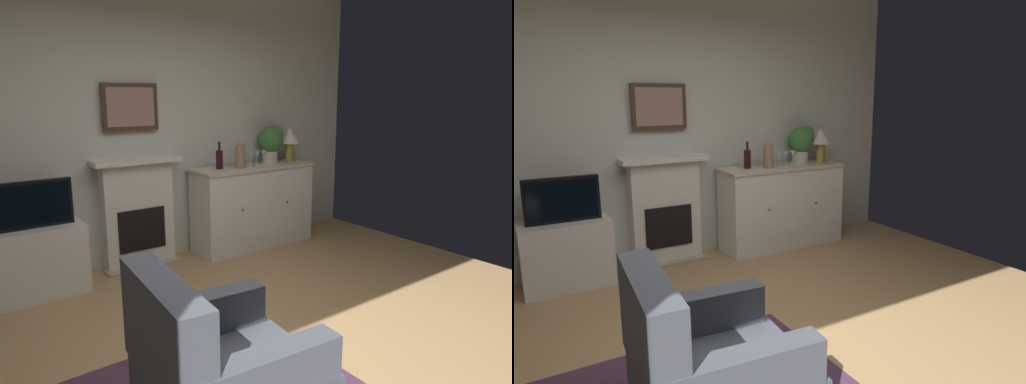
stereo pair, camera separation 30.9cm
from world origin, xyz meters
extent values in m
cube|color=tan|center=(0.00, 0.00, -0.05)|extent=(5.75, 4.73, 0.10)
cube|color=silver|center=(0.00, 2.34, 1.48)|extent=(5.75, 0.06, 2.96)
cube|color=white|center=(-0.03, 2.22, 0.53)|extent=(0.70, 0.18, 1.05)
cube|color=tan|center=(-0.03, 2.12, 0.01)|extent=(0.77, 0.20, 0.03)
cube|color=black|center=(-0.03, 2.12, 0.39)|extent=(0.48, 0.02, 0.42)
cube|color=white|center=(-0.03, 2.19, 1.07)|extent=(0.87, 0.27, 0.05)
cube|color=#473323|center=(-0.03, 2.26, 1.59)|extent=(0.55, 0.03, 0.45)
cube|color=#9E7A6B|center=(-0.03, 2.24, 1.59)|extent=(0.47, 0.01, 0.37)
cube|color=white|center=(1.27, 2.03, 0.45)|extent=(1.40, 0.45, 0.90)
cube|color=beige|center=(1.27, 2.03, 0.91)|extent=(1.43, 0.48, 0.03)
sphere|color=brown|center=(0.97, 1.80, 0.51)|extent=(0.02, 0.02, 0.02)
sphere|color=brown|center=(1.58, 1.80, 0.51)|extent=(0.02, 0.02, 0.02)
cylinder|color=#B79338|center=(1.81, 2.03, 1.04)|extent=(0.10, 0.10, 0.22)
cone|color=silver|center=(1.81, 2.03, 1.24)|extent=(0.26, 0.26, 0.18)
cylinder|color=#331419|center=(0.85, 2.07, 1.03)|extent=(0.08, 0.08, 0.20)
cylinder|color=#331419|center=(0.85, 2.07, 1.17)|extent=(0.03, 0.03, 0.09)
cylinder|color=silver|center=(1.20, 1.98, 0.93)|extent=(0.06, 0.06, 0.00)
cylinder|color=silver|center=(1.20, 1.98, 0.98)|extent=(0.01, 0.01, 0.09)
cone|color=silver|center=(1.20, 1.98, 1.06)|extent=(0.07, 0.07, 0.07)
cylinder|color=silver|center=(1.31, 2.01, 0.93)|extent=(0.06, 0.06, 0.00)
cylinder|color=silver|center=(1.31, 2.01, 0.98)|extent=(0.01, 0.01, 0.09)
cone|color=silver|center=(1.31, 2.01, 1.06)|extent=(0.07, 0.07, 0.07)
cylinder|color=silver|center=(1.42, 2.04, 0.93)|extent=(0.06, 0.06, 0.00)
cylinder|color=silver|center=(1.42, 2.04, 0.98)|extent=(0.01, 0.01, 0.09)
cone|color=silver|center=(1.42, 2.04, 1.06)|extent=(0.07, 0.07, 0.07)
cylinder|color=#9E7F5B|center=(1.06, 1.98, 1.05)|extent=(0.11, 0.11, 0.24)
sphere|color=#9E7F5B|center=(1.06, 1.98, 1.17)|extent=(0.08, 0.08, 0.08)
cube|color=white|center=(-1.00, 2.05, 0.30)|extent=(0.75, 0.42, 0.61)
cube|color=black|center=(-1.00, 2.03, 0.81)|extent=(0.62, 0.06, 0.40)
cube|color=black|center=(-1.00, 1.99, 0.81)|extent=(0.57, 0.01, 0.35)
cylinder|color=beige|center=(1.55, 2.08, 1.00)|extent=(0.18, 0.18, 0.14)
sphere|color=#3D753D|center=(1.55, 2.08, 1.20)|extent=(0.30, 0.30, 0.30)
sphere|color=#3D753D|center=(1.61, 2.05, 1.27)|extent=(0.18, 0.18, 0.18)
cube|color=#474C56|center=(-0.94, -0.33, 0.67)|extent=(0.22, 0.77, 0.50)
cube|color=#474C56|center=(-0.63, -0.67, 0.53)|extent=(0.73, 0.20, 0.22)
cube|color=#474C56|center=(-0.58, -0.04, 0.53)|extent=(0.73, 0.20, 0.22)
cylinder|color=#473323|center=(-0.24, -0.07, 0.05)|extent=(0.05, 0.05, 0.10)
camera|label=1|loc=(-1.70, -2.03, 1.70)|focal=31.85mm
camera|label=2|loc=(-1.44, -2.20, 1.70)|focal=31.85mm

